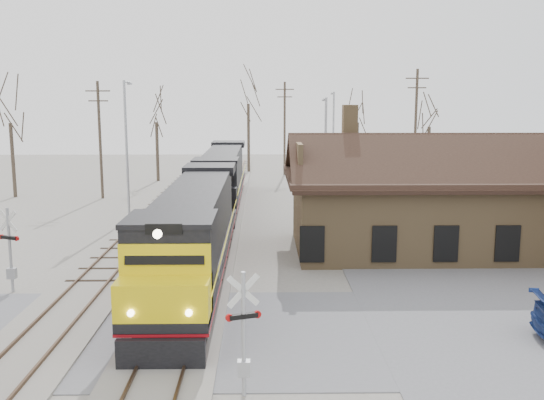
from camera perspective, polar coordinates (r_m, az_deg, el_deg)
The scene contains 20 objects.
ground at distance 22.27m, azimuth -9.09°, elevation -12.31°, with size 140.00×140.00×0.00m, color gray.
road at distance 22.26m, azimuth -9.09°, elevation -12.28°, with size 60.00×9.00×0.03m, color slate.
track_main at distance 36.52m, azimuth -5.79°, elevation -3.46°, with size 3.40×90.00×0.24m.
track_siding at distance 37.17m, azimuth -12.73°, elevation -3.42°, with size 3.40×90.00×0.24m.
depot at distance 34.15m, azimuth 14.17°, elevation -0.60°, with size 15.20×9.31×7.90m.
locomotive_lead at distance 27.49m, azimuth -7.40°, elevation -3.04°, with size 2.94×19.69×4.37m.
locomotive_trailing at distance 47.10m, azimuth -4.70°, elevation 2.24°, with size 2.94×19.69×4.14m.
crossbuck_near at distance 17.18m, azimuth -2.69°, elevation -12.79°, with size 0.99×0.41×3.59m.
crossbuck_far at distance 28.24m, azimuth -23.42°, elevation -4.54°, with size 1.00×0.49×3.70m.
streetlight_a at distance 42.19m, azimuth -13.50°, elevation 5.22°, with size 0.25×2.04×9.44m.
streetlight_b at distance 43.81m, azimuth 5.03°, elevation 4.84°, with size 0.25×2.04×8.32m.
streetlight_c at distance 58.47m, azimuth 5.78°, elevation 6.28°, with size 0.25×2.04×8.88m.
utility_pole_a at distance 52.10m, azimuth -15.89°, elevation 5.65°, with size 2.00×0.24×9.66m.
utility_pole_b at distance 65.98m, azimuth 1.20°, elevation 6.91°, with size 2.00×0.24×10.02m.
utility_pole_c at distance 54.40m, azimuth 13.34°, elevation 6.50°, with size 2.00×0.24×10.76m.
tree_a at distance 55.14m, azimuth -23.48°, elevation 7.71°, with size 4.15×4.15×10.18m.
tree_b at distance 62.03m, azimuth -10.85°, elevation 8.10°, with size 3.95×3.95×9.67m.
tree_c at distance 68.03m, azimuth -2.25°, elevation 10.09°, with size 5.11×5.11×12.53m.
tree_d at distance 65.98m, azimuth 8.08°, elevation 8.05°, with size 3.81×3.81×9.35m.
tree_e at distance 58.82m, azimuth 14.62°, elevation 7.57°, with size 3.76×3.76×9.20m.
Camera 1 is at (3.11, -20.45, 8.24)m, focal length 40.00 mm.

